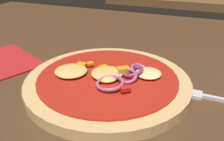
% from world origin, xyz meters
% --- Properties ---
extents(dining_table, '(1.33, 0.97, 0.03)m').
position_xyz_m(dining_table, '(0.00, 0.00, 0.02)').
color(dining_table, '#4C301C').
rests_on(dining_table, ground).
extents(pizza, '(0.25, 0.25, 0.03)m').
position_xyz_m(pizza, '(-0.06, -0.00, 0.04)').
color(pizza, tan).
rests_on(pizza, dining_table).
extents(napkin, '(0.18, 0.16, 0.00)m').
position_xyz_m(napkin, '(-0.27, 0.01, 0.03)').
color(napkin, '#B21E1E').
rests_on(napkin, dining_table).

